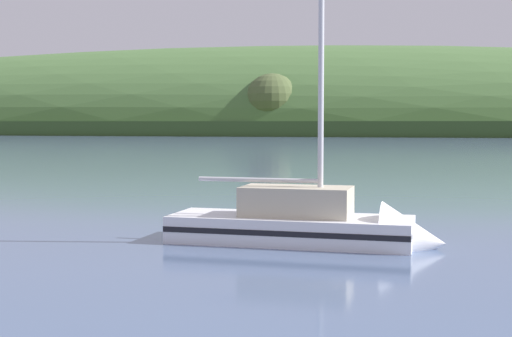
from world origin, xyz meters
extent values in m
cube|color=#314A21|center=(8.97, 194.89, 1.67)|extent=(529.23, 101.37, 3.34)
ellipsoid|color=#476B38|center=(-68.37, 214.80, 0.00)|extent=(425.46, 114.55, 50.55)
sphere|color=#4C5B33|center=(-41.61, 179.91, 8.15)|extent=(13.73, 13.73, 13.73)
cube|color=white|center=(2.10, 28.90, 0.15)|extent=(6.22, 2.27, 1.08)
cone|color=white|center=(5.17, 29.01, 0.15)|extent=(1.61, 2.02, 1.96)
cube|color=black|center=(2.10, 28.90, 0.38)|extent=(6.22, 2.29, 0.14)
cube|color=#BCB299|center=(2.25, 28.91, 1.07)|extent=(2.82, 1.49, 0.75)
cylinder|color=silver|center=(2.87, 28.93, 5.44)|extent=(0.14, 0.14, 9.51)
cylinder|color=silver|center=(1.25, 28.87, 1.59)|extent=(3.23, 0.23, 0.11)
camera|label=1|loc=(6.65, 11.29, 3.07)|focal=50.31mm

